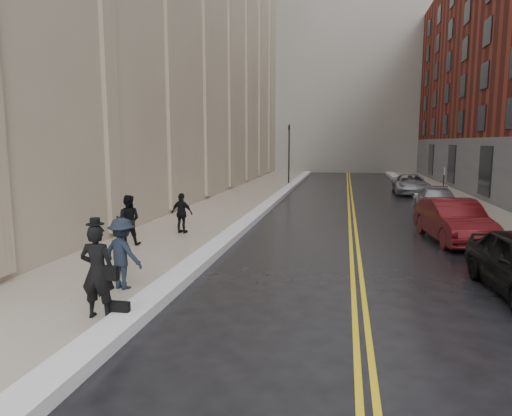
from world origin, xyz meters
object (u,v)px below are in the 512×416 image
at_px(pedestrian_main, 97,271).
at_px(pedestrian_a, 128,220).
at_px(pedestrian_c, 182,213).
at_px(car_silver_far, 410,184).
at_px(pedestrian_b, 122,253).
at_px(car_silver_near, 438,202).
at_px(car_maroon, 454,221).

bearing_deg(pedestrian_main, pedestrian_a, -72.45).
relative_size(pedestrian_main, pedestrian_c, 1.22).
height_order(car_silver_far, pedestrian_c, pedestrian_c).
bearing_deg(pedestrian_a, pedestrian_b, 104.22).
xyz_separation_m(pedestrian_main, pedestrian_c, (-1.37, 8.66, -0.18)).
bearing_deg(car_silver_near, pedestrian_c, -143.14).
bearing_deg(car_silver_far, pedestrian_b, -110.60).
bearing_deg(pedestrian_b, pedestrian_c, -62.89).
height_order(car_maroon, pedestrian_c, pedestrian_c).
bearing_deg(pedestrian_b, pedestrian_a, -46.04).
bearing_deg(car_silver_far, car_maroon, -90.61).
relative_size(car_maroon, pedestrian_a, 2.75).
distance_m(car_maroon, pedestrian_c, 10.39).
bearing_deg(car_silver_far, pedestrian_c, -120.25).
bearing_deg(pedestrian_c, pedestrian_main, 110.86).
xyz_separation_m(car_silver_far, pedestrian_b, (-10.00, -24.46, 0.33)).
distance_m(car_silver_near, pedestrian_b, 17.56).
height_order(pedestrian_a, pedestrian_b, pedestrian_b).
xyz_separation_m(car_maroon, car_silver_far, (0.65, 16.51, -0.10)).
bearing_deg(pedestrian_c, pedestrian_a, 75.65).
bearing_deg(pedestrian_b, car_silver_near, -105.72).
height_order(car_maroon, pedestrian_a, pedestrian_a).
height_order(pedestrian_main, pedestrian_b, pedestrian_main).
bearing_deg(car_silver_far, pedestrian_a, -119.63).
bearing_deg(pedestrian_a, car_silver_near, -151.43).
distance_m(car_silver_far, pedestrian_b, 26.43).
relative_size(car_silver_near, pedestrian_c, 2.96).
distance_m(car_maroon, pedestrian_a, 11.97).
distance_m(car_maroon, car_silver_far, 16.52).
bearing_deg(pedestrian_a, car_maroon, -174.06).
bearing_deg(pedestrian_main, pedestrian_b, -81.67).
height_order(car_silver_near, pedestrian_c, pedestrian_c).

